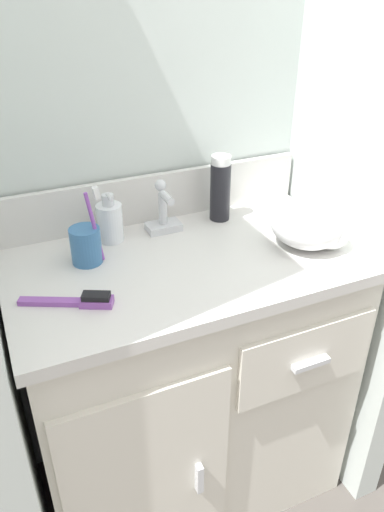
# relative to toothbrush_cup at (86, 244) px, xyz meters

# --- Properties ---
(ground_plane) EXTENTS (6.00, 6.00, 0.00)m
(ground_plane) POSITION_rel_toothbrush_cup_xyz_m (0.22, -0.08, -0.87)
(ground_plane) COLOR #4C4742
(wall_back) EXTENTS (1.04, 0.08, 2.20)m
(wall_back) POSITION_rel_toothbrush_cup_xyz_m (0.22, 0.21, 0.23)
(wall_back) COLOR silver
(wall_back) RESTS_ON ground_plane
(wall_right) EXTENTS (0.08, 0.57, 2.20)m
(wall_right) POSITION_rel_toothbrush_cup_xyz_m (0.70, -0.08, 0.23)
(wall_right) COLOR silver
(wall_right) RESTS_ON ground_plane
(vanity) EXTENTS (0.86, 0.50, 0.83)m
(vanity) POSITION_rel_toothbrush_cup_xyz_m (0.22, -0.09, -0.44)
(vanity) COLOR silver
(vanity) RESTS_ON ground_plane
(backsplash) EXTENTS (0.86, 0.02, 0.13)m
(backsplash) POSITION_rel_toothbrush_cup_xyz_m (0.22, 0.15, 0.02)
(backsplash) COLOR silver
(backsplash) RESTS_ON vanity
(sink_faucet) EXTENTS (0.09, 0.09, 0.14)m
(sink_faucet) POSITION_rel_toothbrush_cup_xyz_m (0.22, 0.08, 0.00)
(sink_faucet) COLOR silver
(sink_faucet) RESTS_ON vanity
(toothbrush_cup) EXTENTS (0.08, 0.07, 0.19)m
(toothbrush_cup) POSITION_rel_toothbrush_cup_xyz_m (0.00, 0.00, 0.00)
(toothbrush_cup) COLOR teal
(toothbrush_cup) RESTS_ON vanity
(soap_dispenser) EXTENTS (0.06, 0.07, 0.13)m
(soap_dispenser) POSITION_rel_toothbrush_cup_xyz_m (0.08, 0.08, 0.01)
(soap_dispenser) COLOR white
(soap_dispenser) RESTS_ON vanity
(shaving_cream_can) EXTENTS (0.05, 0.05, 0.18)m
(shaving_cream_can) POSITION_rel_toothbrush_cup_xyz_m (0.39, 0.08, 0.04)
(shaving_cream_can) COLOR black
(shaving_cream_can) RESTS_ON vanity
(hairbrush) EXTENTS (0.19, 0.11, 0.03)m
(hairbrush) POSITION_rel_toothbrush_cup_xyz_m (-0.06, -0.16, -0.04)
(hairbrush) COLOR purple
(hairbrush) RESTS_ON vanity
(hand_towel) EXTENTS (0.18, 0.19, 0.12)m
(hand_towel) POSITION_rel_toothbrush_cup_xyz_m (0.53, -0.14, 0.01)
(hand_towel) COLOR white
(hand_towel) RESTS_ON vanity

